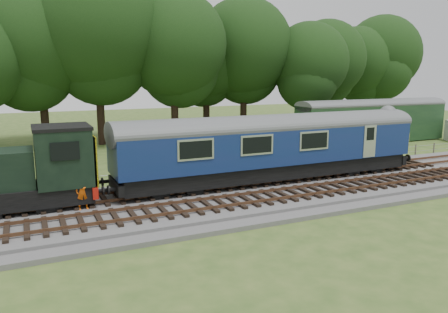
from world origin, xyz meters
name	(u,v)px	position (x,y,z in m)	size (l,w,h in m)	color
ground	(195,204)	(0.00, 0.00, 0.00)	(120.00, 120.00, 0.00)	#36561F
ballast	(195,201)	(0.00, 0.00, 0.17)	(70.00, 7.00, 0.35)	#4C4C4F
track_north	(186,189)	(0.00, 1.40, 0.42)	(67.20, 2.40, 0.21)	black
track_south	(207,205)	(0.00, -1.60, 0.42)	(67.20, 2.40, 0.21)	black
fence	(168,184)	(0.00, 4.50, 0.00)	(64.00, 0.12, 1.00)	#6B6054
tree_line	(113,142)	(0.00, 22.00, 0.00)	(70.00, 8.00, 18.00)	black
dmu_railcar	(273,142)	(5.27, 1.40, 2.61)	(18.05, 2.86, 3.88)	black
worker	(83,190)	(-5.29, 0.29, 1.27)	(0.67, 0.44, 1.84)	#FF610D
parked_coach	(372,119)	(22.19, 11.64, 2.23)	(15.57, 3.00, 3.97)	#16311B
shed	(344,125)	(21.46, 14.76, 1.36)	(4.34, 4.34, 2.69)	#16311B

